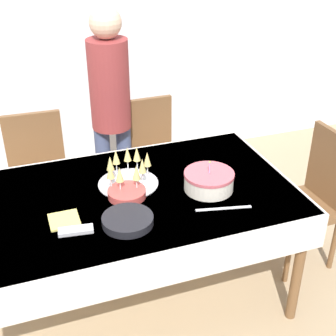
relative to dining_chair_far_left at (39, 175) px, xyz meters
The scene contains 14 objects.
ground_plane 1.08m from the dining_chair_far_left, 64.21° to the right, with size 12.00×12.00×0.00m, color tan.
wall_back 1.36m from the dining_chair_far_left, 67.30° to the left, with size 8.00×0.05×2.70m.
dining_table 0.97m from the dining_chair_far_left, 64.21° to the right, with size 1.89×1.08×0.78m.
dining_chair_far_left is the anchor object (origin of this frame).
dining_chair_far_right 0.83m from the dining_chair_far_left, ahead, with size 0.43×0.43×0.94m.
dining_chair_right_end 1.88m from the dining_chair_far_left, 27.03° to the right, with size 0.43×0.43×0.94m.
birthday_cake 1.33m from the dining_chair_far_left, 47.72° to the right, with size 0.28×0.28×0.18m.
champagne_tray 0.95m from the dining_chair_far_left, 58.74° to the right, with size 0.35×0.35×0.18m.
plate_stack_main 1.21m from the dining_chair_far_left, 72.58° to the right, with size 0.26×0.26×0.04m.
plate_stack_dessert 1.01m from the dining_chair_far_left, 64.48° to the right, with size 0.21×0.21×0.04m.
cake_knife 1.47m from the dining_chair_far_left, 53.43° to the right, with size 0.30×0.08×0.00m.
fork_pile 1.14m from the dining_chair_far_left, 85.10° to the right, with size 0.18×0.08×0.02m.
napkin_pile 1.03m from the dining_chair_far_left, 86.88° to the right, with size 0.15×0.15×0.01m.
person_standing 0.73m from the dining_chair_far_left, ahead, with size 0.28×0.28×1.63m.
Camera 1 is at (-0.51, -2.13, 2.18)m, focal length 50.00 mm.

